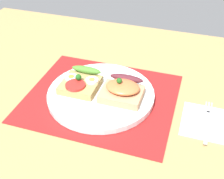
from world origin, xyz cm
name	(u,v)px	position (x,y,z in cm)	size (l,w,h in cm)	color
ground_plane	(101,102)	(0.00, 0.00, -1.60)	(120.00, 90.00, 3.20)	tan
placemat	(101,97)	(0.00, 0.00, 0.15)	(37.83, 32.27, 0.30)	maroon
plate	(101,94)	(0.00, 0.00, 1.08)	(27.39, 27.39, 1.56)	white
sandwich_egg_tomato	(80,83)	(-5.67, 0.25, 3.28)	(9.36, 10.55, 4.13)	#A68E52
sandwich_salmon	(122,90)	(5.67, 0.14, 3.77)	(10.24, 9.61, 5.32)	tan
napkin	(211,123)	(27.73, -1.30, 0.30)	(13.58, 11.86, 0.60)	white
fork	(207,120)	(26.74, -1.16, 0.76)	(1.62, 14.58, 0.32)	#B7B7BC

